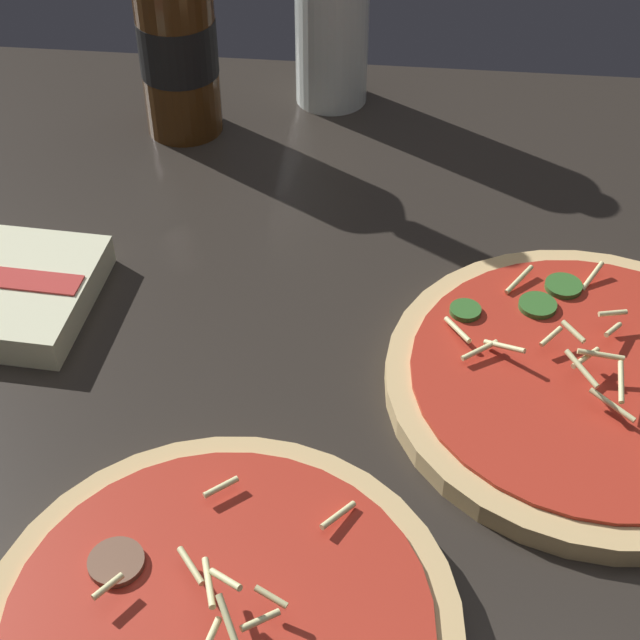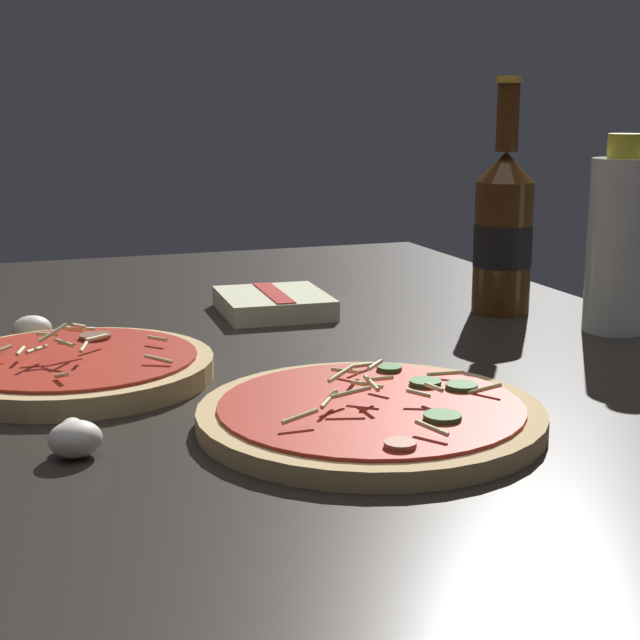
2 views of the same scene
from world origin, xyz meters
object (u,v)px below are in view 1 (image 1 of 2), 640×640
object	(u,v)px
pizza_near	(219,632)
pizza_far	(591,379)
beer_bottle	(176,26)
oil_bottle	(332,0)

from	to	relation	value
pizza_near	pizza_far	distance (cm)	29.80
pizza_far	beer_bottle	xyz separation A→B (cm)	(-33.74, 30.38, 9.05)
pizza_near	pizza_far	size ratio (longest dim) A/B	0.93
pizza_far	oil_bottle	world-z (taller)	oil_bottle
pizza_far	oil_bottle	bearing A→B (deg)	119.29
oil_bottle	pizza_near	bearing A→B (deg)	-90.24
beer_bottle	oil_bottle	bearing A→B (deg)	28.11
pizza_far	oil_bottle	size ratio (longest dim) A/B	1.27
beer_bottle	oil_bottle	size ratio (longest dim) A/B	1.29
pizza_far	beer_bottle	size ratio (longest dim) A/B	0.99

